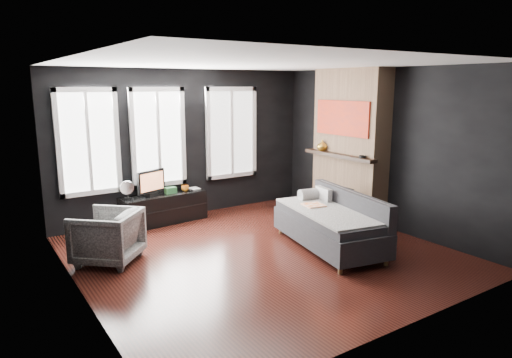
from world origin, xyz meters
TOP-DOWN VIEW (x-y plane):
  - floor at (0.00, 0.00)m, footprint 5.00×5.00m
  - ceiling at (0.00, 0.00)m, footprint 5.00×5.00m
  - wall_back at (0.00, 2.50)m, footprint 5.00×0.02m
  - wall_left at (-2.50, 0.00)m, footprint 0.02×5.00m
  - wall_right at (2.50, 0.00)m, footprint 0.02×5.00m
  - windows at (-0.45, 2.46)m, footprint 4.00×0.16m
  - fireplace at (2.30, 0.60)m, footprint 0.70×1.62m
  - sofa at (0.98, -0.35)m, footprint 1.35×2.14m
  - stripe_pillow at (1.30, 0.14)m, footprint 0.14×0.38m
  - armchair at (-1.95, 0.91)m, footprint 1.08×1.08m
  - media_console at (-0.59, 2.24)m, footprint 1.56×0.60m
  - monitor at (-0.82, 2.20)m, footprint 0.59×0.32m
  - desk_fan at (-1.24, 2.22)m, footprint 0.27×0.27m
  - mug at (-0.17, 2.22)m, footprint 0.16×0.14m
  - book at (-0.03, 2.30)m, footprint 0.17×0.02m
  - storage_box at (-0.45, 2.22)m, footprint 0.20×0.13m
  - mantel_vase at (2.05, 1.05)m, footprint 0.22×0.23m
  - mantel_clock at (2.05, 0.05)m, footprint 0.14×0.14m

SIDE VIEW (x-z plane):
  - floor at x=0.00m, z-range 0.00..0.00m
  - media_console at x=-0.59m, z-range 0.00..0.52m
  - armchair at x=-1.95m, z-range 0.00..0.81m
  - sofa at x=0.98m, z-range 0.00..0.85m
  - storage_box at x=-0.45m, z-range 0.52..0.63m
  - mug at x=-0.17m, z-range 0.52..0.66m
  - stripe_pillow at x=1.30m, z-range 0.43..0.80m
  - book at x=-0.03m, z-range 0.52..0.75m
  - desk_fan at x=-1.24m, z-range 0.52..0.85m
  - monitor at x=-0.82m, z-range 0.52..1.04m
  - mantel_clock at x=2.05m, z-range 1.23..1.27m
  - mantel_vase at x=2.05m, z-range 1.23..1.42m
  - wall_back at x=0.00m, z-range 0.00..2.70m
  - wall_left at x=-2.50m, z-range 0.00..2.70m
  - wall_right at x=2.50m, z-range 0.00..2.70m
  - fireplace at x=2.30m, z-range 0.00..2.70m
  - windows at x=-0.45m, z-range 1.50..3.26m
  - ceiling at x=0.00m, z-range 2.70..2.70m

